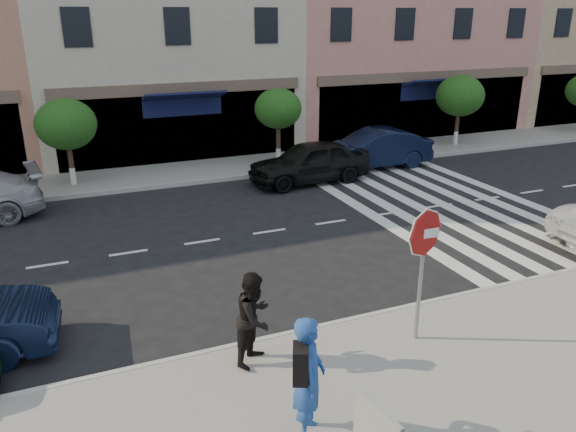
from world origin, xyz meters
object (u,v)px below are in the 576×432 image
object	(u,v)px
stop_sign	(424,246)
photographer	(309,377)
walker	(255,318)
car_far_right	(374,149)
car_far_mid	(309,162)

from	to	relation	value
stop_sign	photographer	xyz separation A→B (m)	(-2.96, -1.51, -0.95)
walker	car_far_right	bearing A→B (deg)	8.35
car_far_right	walker	bearing A→B (deg)	-37.68
stop_sign	walker	xyz separation A→B (m)	(-3.06, 0.51, -1.05)
walker	car_far_right	world-z (taller)	walker
car_far_right	photographer	bearing A→B (deg)	-32.81
stop_sign	walker	world-z (taller)	stop_sign
stop_sign	photographer	distance (m)	3.46
car_far_mid	walker	bearing A→B (deg)	-33.06
car_far_mid	stop_sign	bearing A→B (deg)	-17.84
stop_sign	walker	bearing A→B (deg)	175.01
photographer	walker	size ratio (longest dim) A/B	1.12
stop_sign	photographer	bearing A→B (deg)	-148.37
walker	car_far_mid	xyz separation A→B (m)	(5.78, 10.27, -0.23)
stop_sign	car_far_mid	size ratio (longest dim) A/B	0.58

